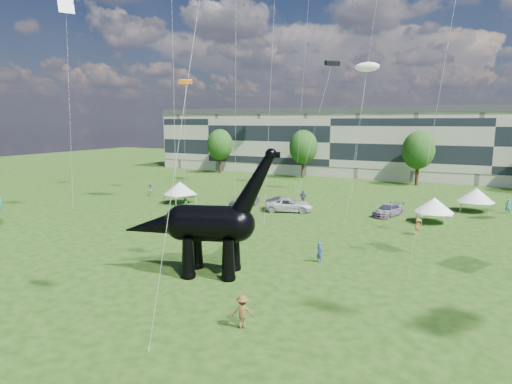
% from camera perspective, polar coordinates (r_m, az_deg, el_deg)
% --- Properties ---
extents(ground, '(220.00, 220.00, 0.00)m').
position_cam_1_polar(ground, '(28.66, -8.87, -12.17)').
color(ground, '#16330C').
rests_on(ground, ground).
extents(terrace_row, '(78.00, 11.00, 12.00)m').
position_cam_1_polar(terrace_row, '(86.99, 10.90, 6.30)').
color(terrace_row, beige).
rests_on(terrace_row, ground).
extents(tree_far_left, '(5.20, 5.20, 9.44)m').
position_cam_1_polar(tree_far_left, '(87.56, -4.85, 6.64)').
color(tree_far_left, '#382314').
rests_on(tree_far_left, ground).
extents(tree_mid_left, '(5.20, 5.20, 9.44)m').
position_cam_1_polar(tree_mid_left, '(79.66, 6.34, 6.35)').
color(tree_mid_left, '#382314').
rests_on(tree_mid_left, ground).
extents(tree_mid_right, '(5.20, 5.20, 9.44)m').
position_cam_1_polar(tree_mid_right, '(75.09, 20.86, 5.61)').
color(tree_mid_right, '#382314').
rests_on(tree_mid_right, ground).
extents(dinosaur_sculpture, '(11.03, 5.05, 9.10)m').
position_cam_1_polar(dinosaur_sculpture, '(29.61, -6.91, -4.43)').
color(dinosaur_sculpture, black).
rests_on(dinosaur_sculpture, ground).
extents(car_silver, '(2.41, 5.00, 1.65)m').
position_cam_1_polar(car_silver, '(53.04, -1.54, -1.08)').
color(car_silver, silver).
rests_on(car_silver, ground).
extents(car_grey, '(4.83, 3.03, 1.50)m').
position_cam_1_polar(car_grey, '(51.41, 3.83, -1.52)').
color(car_grey, slate).
rests_on(car_grey, ground).
extents(car_white, '(6.01, 4.19, 1.52)m').
position_cam_1_polar(car_white, '(50.33, 4.47, -1.75)').
color(car_white, silver).
rests_on(car_white, ground).
extents(car_dark, '(3.19, 4.95, 1.33)m').
position_cam_1_polar(car_dark, '(50.05, 17.18, -2.32)').
color(car_dark, '#595960').
rests_on(car_dark, ground).
extents(gazebo_near, '(4.76, 4.76, 2.69)m').
position_cam_1_polar(gazebo_near, '(48.06, 22.66, -1.63)').
color(gazebo_near, white).
rests_on(gazebo_near, ground).
extents(gazebo_far, '(4.19, 4.19, 2.82)m').
position_cam_1_polar(gazebo_far, '(56.03, 27.28, -0.37)').
color(gazebo_far, silver).
rests_on(gazebo_far, ground).
extents(gazebo_left, '(5.29, 5.29, 2.82)m').
position_cam_1_polar(gazebo_left, '(55.85, -10.13, 0.51)').
color(gazebo_left, silver).
rests_on(gazebo_left, ground).
extents(visitors, '(45.28, 38.53, 1.81)m').
position_cam_1_polar(visitors, '(43.51, 1.08, -3.35)').
color(visitors, slate).
rests_on(visitors, ground).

